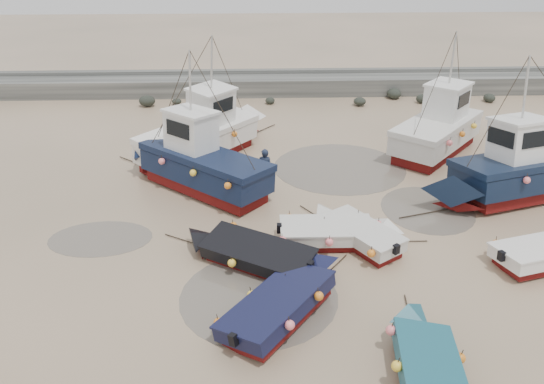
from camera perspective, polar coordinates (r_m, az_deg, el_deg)
The scene contains 16 objects.
ground at distance 18.93m, azimuth 4.58°, elevation -8.71°, with size 120.00×120.00×0.00m, color tan.
seawall at distance 38.72m, azimuth 1.14°, elevation 11.43°, with size 60.00×4.92×1.50m.
puddle_a at distance 17.83m, azimuth -1.43°, elevation -11.17°, with size 5.25×5.25×0.01m, color #625A4F.
puddle_b at distance 23.78m, azimuth 16.36°, elevation -1.79°, with size 3.93×3.93×0.01m, color #625A4F.
puddle_c at distance 21.84m, azimuth -17.97°, elevation -4.77°, with size 4.04×4.04×0.01m, color #625A4F.
puddle_d at distance 26.95m, azimuth 7.26°, elevation 2.64°, with size 6.64×6.64×0.01m, color #625A4F.
dinghy_1 at distance 16.83m, azimuth 1.59°, elevation -11.53°, with size 4.64×5.65×1.43m.
dinghy_2 at distance 15.36m, azimuth 16.16°, elevation -17.32°, with size 2.34×5.80×1.43m.
dinghy_4 at distance 19.15m, azimuth -2.37°, elevation -6.21°, with size 5.84×3.91×1.43m.
dinghy_5 at distance 20.35m, azimuth 6.89°, elevation -4.19°, with size 5.82×2.13×1.43m.
dinghy_6 at distance 20.58m, azimuth 9.00°, elevation -3.93°, with size 3.62×4.97×1.43m.
cabin_boat_0 at distance 24.37m, azimuth -8.36°, elevation 3.35°, with size 7.99×7.01×6.22m.
cabin_boat_1 at distance 27.89m, azimuth -7.15°, elevation 6.49°, with size 7.28×8.36×6.22m.
cabin_boat_2 at distance 25.74m, azimuth 25.57°, elevation 2.11°, with size 10.35×4.95×6.22m.
cabin_boat_3 at distance 29.73m, azimuth 17.80°, elevation 6.76°, with size 7.05×7.67×6.22m.
person at distance 24.73m, azimuth -0.78°, elevation 0.53°, with size 0.70×0.46×1.92m, color #1B2439.
Camera 1 is at (-2.04, -15.25, 11.02)m, focal length 35.00 mm.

